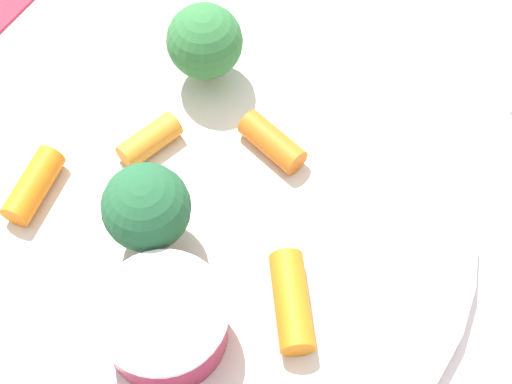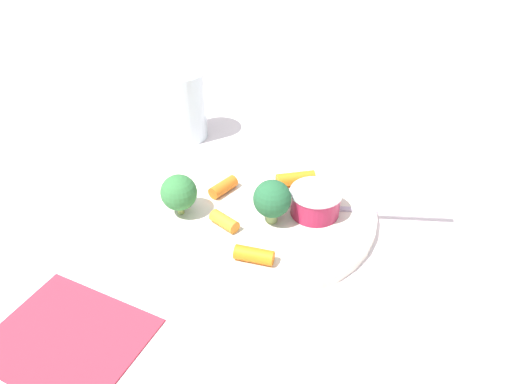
{
  "view_description": "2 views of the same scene",
  "coord_description": "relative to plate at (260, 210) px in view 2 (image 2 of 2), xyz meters",
  "views": [
    {
      "loc": [
        -0.16,
        -0.11,
        0.38
      ],
      "look_at": [
        0.02,
        -0.02,
        0.03
      ],
      "focal_mm": 54.96,
      "sensor_mm": 36.0,
      "label": 1
    },
    {
      "loc": [
        -0.17,
        0.44,
        0.38
      ],
      "look_at": [
        0.01,
        -0.0,
        0.03
      ],
      "focal_mm": 34.1,
      "sensor_mm": 36.0,
      "label": 2
    }
  ],
  "objects": [
    {
      "name": "carrot_stick_0",
      "position": [
        0.05,
        -0.01,
        0.01
      ],
      "size": [
        0.03,
        0.04,
        0.02
      ],
      "primitive_type": "cylinder",
      "rotation": [
        1.57,
        0.0,
        2.82
      ],
      "color": "orange",
      "rests_on": "plate"
    },
    {
      "name": "broccoli_floret_0",
      "position": [
        -0.02,
        0.02,
        0.04
      ],
      "size": [
        0.04,
        0.04,
        0.05
      ],
      "color": "#8EAA64",
      "rests_on": "plate"
    },
    {
      "name": "drinking_glass",
      "position": [
        0.18,
        -0.14,
        0.05
      ],
      "size": [
        0.07,
        0.07,
        0.11
      ],
      "primitive_type": "cylinder",
      "color": "silver",
      "rests_on": "ground_plane"
    },
    {
      "name": "carrot_stick_1",
      "position": [
        -0.03,
        -0.06,
        0.01
      ],
      "size": [
        0.05,
        0.04,
        0.02
      ],
      "primitive_type": "cylinder",
      "rotation": [
        1.57,
        0.0,
        2.15
      ],
      "color": "orange",
      "rests_on": "plate"
    },
    {
      "name": "ground_plane",
      "position": [
        0.0,
        0.0,
        -0.01
      ],
      "size": [
        2.4,
        2.4,
        0.0
      ],
      "primitive_type": "plane",
      "color": "white"
    },
    {
      "name": "fork",
      "position": [
        -0.13,
        -0.04,
        0.01
      ],
      "size": [
        0.17,
        0.06,
        0.0
      ],
      "color": "#C0B1C6",
      "rests_on": "plate"
    },
    {
      "name": "sauce_cup",
      "position": [
        -0.07,
        -0.01,
        0.02
      ],
      "size": [
        0.06,
        0.06,
        0.03
      ],
      "color": "#A01D40",
      "rests_on": "plate"
    },
    {
      "name": "napkin",
      "position": [
        0.1,
        0.24,
        -0.0
      ],
      "size": [
        0.15,
        0.13,
        0.0
      ],
      "primitive_type": "cube",
      "rotation": [
        0.0,
        0.0,
        -0.07
      ],
      "color": "#B42D40",
      "rests_on": "ground_plane"
    },
    {
      "name": "plate",
      "position": [
        0.0,
        0.0,
        0.0
      ],
      "size": [
        0.28,
        0.28,
        0.01
      ],
      "primitive_type": "cylinder",
      "color": "silver",
      "rests_on": "ground_plane"
    },
    {
      "name": "broccoli_floret_1",
      "position": [
        0.08,
        0.05,
        0.04
      ],
      "size": [
        0.04,
        0.04,
        0.05
      ],
      "color": "#95AC57",
      "rests_on": "plate"
    },
    {
      "name": "carrot_stick_2",
      "position": [
        0.02,
        0.05,
        0.01
      ],
      "size": [
        0.04,
        0.03,
        0.02
      ],
      "primitive_type": "cylinder",
      "rotation": [
        1.57,
        0.0,
        1.21
      ],
      "color": "orange",
      "rests_on": "plate"
    },
    {
      "name": "carrot_stick_3",
      "position": [
        -0.03,
        0.09,
        0.01
      ],
      "size": [
        0.04,
        0.02,
        0.02
      ],
      "primitive_type": "cylinder",
      "rotation": [
        1.57,
        0.0,
        1.68
      ],
      "color": "orange",
      "rests_on": "plate"
    }
  ]
}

